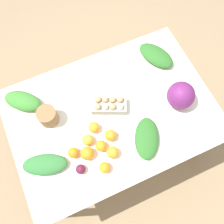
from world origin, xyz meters
TOP-DOWN VIEW (x-y plane):
  - ground_plane at (0.00, 0.00)m, footprint 8.00×8.00m
  - dining_table at (0.00, 0.00)m, footprint 1.35×0.94m
  - cabbage_purple at (-0.44, 0.10)m, footprint 0.18×0.18m
  - egg_carton at (0.00, -0.05)m, footprint 0.25×0.19m
  - paper_bag at (0.39, -0.13)m, footprint 0.12×0.12m
  - greens_bunch_chard at (-0.46, -0.26)m, footprint 0.25×0.31m
  - greens_bunch_kale at (-0.12, 0.25)m, footprint 0.26×0.31m
  - greens_bunch_scallion at (0.50, 0.15)m, footprint 0.30×0.21m
  - greens_bunch_beet_tops at (0.50, -0.30)m, footprint 0.27×0.26m
  - beet_root at (0.32, 0.26)m, footprint 0.06×0.06m
  - orange_0 at (0.15, 0.05)m, footprint 0.07×0.07m
  - orange_1 at (0.25, 0.19)m, footprint 0.08×0.08m
  - orange_2 at (0.07, 0.14)m, footprint 0.07×0.07m
  - orange_3 at (0.16, 0.18)m, footprint 0.07×0.07m
  - orange_4 at (0.21, 0.11)m, footprint 0.07×0.07m
  - orange_5 at (0.19, 0.31)m, footprint 0.07×0.07m
  - orange_6 at (0.11, 0.25)m, footprint 0.07×0.07m
  - orange_7 at (0.33, 0.15)m, footprint 0.07×0.07m

SIDE VIEW (x-z plane):
  - ground_plane at x=0.00m, z-range 0.00..0.00m
  - dining_table at x=0.00m, z-range 0.27..0.97m
  - beet_root at x=0.32m, z-range 0.71..0.77m
  - greens_bunch_kale at x=-0.12m, z-range 0.71..0.77m
  - greens_bunch_scallion at x=0.50m, z-range 0.71..0.77m
  - orange_7 at x=0.33m, z-range 0.71..0.77m
  - orange_5 at x=0.19m, z-range 0.71..0.77m
  - orange_3 at x=0.16m, z-range 0.71..0.78m
  - orange_4 at x=0.21m, z-range 0.71..0.78m
  - orange_0 at x=0.15m, z-range 0.71..0.78m
  - orange_2 at x=0.07m, z-range 0.71..0.78m
  - greens_bunch_chard at x=-0.46m, z-range 0.71..0.78m
  - orange_6 at x=0.11m, z-range 0.71..0.78m
  - greens_bunch_beet_tops at x=0.50m, z-range 0.71..0.79m
  - orange_1 at x=0.25m, z-range 0.71..0.79m
  - egg_carton at x=0.00m, z-range 0.70..0.80m
  - paper_bag at x=0.39m, z-range 0.71..0.82m
  - cabbage_purple at x=-0.44m, z-range 0.71..0.89m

